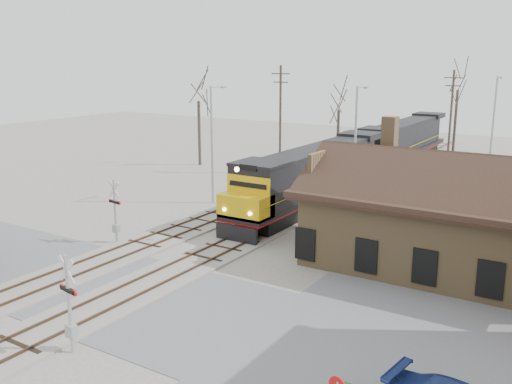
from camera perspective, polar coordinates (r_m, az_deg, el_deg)
ground at (r=28.68m, az=-12.72°, el=-10.02°), size 140.00×140.00×0.00m
road at (r=28.68m, az=-12.72°, el=-9.99°), size 60.00×9.00×0.03m
track_main at (r=39.98m, az=2.54°, el=-2.88°), size 3.40×90.00×0.24m
track_siding at (r=42.30m, az=-2.76°, el=-1.97°), size 3.40×90.00×0.24m
depot at (r=32.41m, az=18.60°, el=-3.15°), size 15.20×9.31×7.90m
locomotive_lead at (r=43.15m, az=5.45°, el=1.59°), size 3.18×21.28×4.73m
locomotive_trailing at (r=62.89m, az=14.39°, el=4.92°), size 3.18×21.28×4.47m
crossbuck_near at (r=23.33m, az=-18.15°, el=-10.92°), size 1.14×0.30×4.00m
crossbuck_far at (r=36.06m, az=-13.89°, el=-2.07°), size 1.14×0.30×3.99m
streetlight_a at (r=44.33m, az=-4.34°, el=5.36°), size 0.25×2.04×9.12m
streetlight_b at (r=41.01m, az=9.95°, el=4.67°), size 0.25×2.04×9.29m
streetlight_c at (r=55.53m, az=22.64°, el=6.24°), size 0.25×2.04×9.62m
utility_pole_a at (r=55.91m, az=2.44°, el=7.41°), size 2.00×0.24×10.49m
utility_pole_b at (r=63.06m, az=18.90°, el=7.15°), size 2.00×0.24×9.98m
tree_a at (r=60.46m, az=-5.79°, el=10.09°), size 4.52×4.52×11.07m
tree_b at (r=61.60m, az=8.30°, el=8.95°), size 3.83×3.83×9.39m
tree_c at (r=71.23m, az=19.61°, el=10.60°), size 5.03×5.03×12.31m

